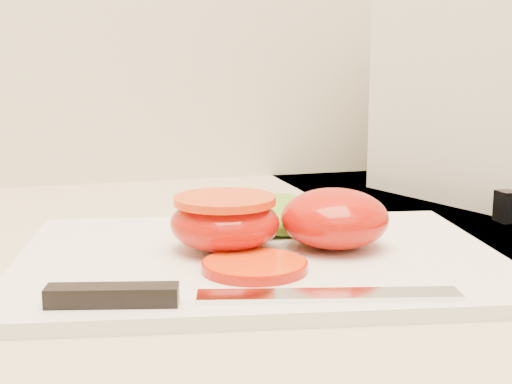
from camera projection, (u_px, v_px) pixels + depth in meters
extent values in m
cube|color=beige|center=(195.00, 263.00, 0.60)|extent=(3.92, 0.65, 0.03)
cube|color=white|center=(260.00, 259.00, 0.54)|extent=(0.40, 0.32, 0.01)
ellipsoid|color=red|center=(335.00, 218.00, 0.55)|extent=(0.08, 0.08, 0.05)
ellipsoid|color=red|center=(225.00, 223.00, 0.54)|extent=(0.08, 0.08, 0.04)
cylinder|color=red|center=(225.00, 200.00, 0.54)|extent=(0.08, 0.08, 0.01)
cylinder|color=#FF430C|center=(255.00, 266.00, 0.49)|extent=(0.07, 0.07, 0.01)
ellipsoid|color=#549527|center=(284.00, 214.00, 0.62)|extent=(0.13, 0.13, 0.02)
cube|color=silver|center=(329.00, 295.00, 0.44)|extent=(0.16, 0.06, 0.00)
cube|color=black|center=(112.00, 295.00, 0.42)|extent=(0.08, 0.04, 0.01)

